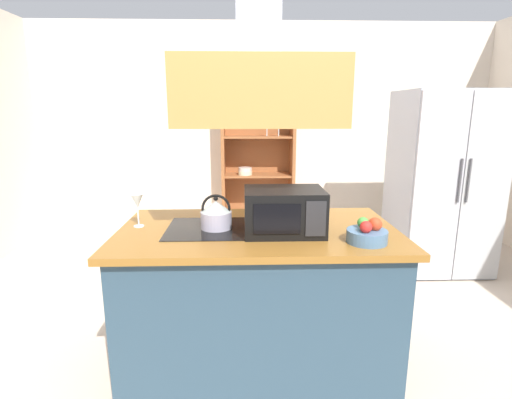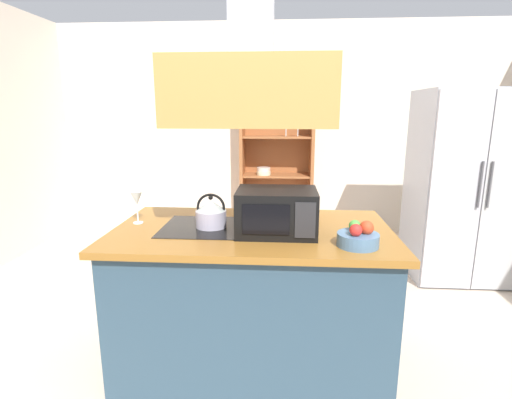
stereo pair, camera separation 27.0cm
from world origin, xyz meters
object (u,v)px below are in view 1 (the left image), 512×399
object	(u,v)px
dish_cabinet	(258,167)
fruit_bowl	(367,234)
cutting_board	(287,213)
refrigerator	(442,183)
kettle	(216,214)
microwave	(284,211)
wine_glass_on_counter	(137,203)

from	to	relation	value
dish_cabinet	fruit_bowl	world-z (taller)	dish_cabinet
dish_cabinet	cutting_board	xyz separation A→B (m)	(0.12, -2.43, 0.03)
refrigerator	dish_cabinet	distance (m)	2.20
kettle	microwave	distance (m)	0.42
refrigerator	fruit_bowl	world-z (taller)	refrigerator
kettle	wine_glass_on_counter	distance (m)	0.49
kettle	cutting_board	world-z (taller)	kettle
microwave	fruit_bowl	bearing A→B (deg)	-23.83
refrigerator	cutting_board	world-z (taller)	refrigerator
fruit_bowl	kettle	bearing A→B (deg)	161.48
dish_cabinet	kettle	size ratio (longest dim) A/B	9.31
cutting_board	fruit_bowl	xyz separation A→B (m)	(0.37, -0.59, 0.04)
kettle	fruit_bowl	distance (m)	0.89
dish_cabinet	wine_glass_on_counter	xyz separation A→B (m)	(-0.84, -2.69, 0.17)
refrigerator	cutting_board	distance (m)	2.06
microwave	wine_glass_on_counter	size ratio (longest dim) A/B	2.23
refrigerator	kettle	xyz separation A→B (m)	(-2.16, -1.49, 0.09)
refrigerator	wine_glass_on_counter	size ratio (longest dim) A/B	8.72
refrigerator	fruit_bowl	distance (m)	2.21
dish_cabinet	cutting_board	world-z (taller)	dish_cabinet
cutting_board	fruit_bowl	world-z (taller)	fruit_bowl
refrigerator	dish_cabinet	xyz separation A→B (m)	(-1.81, 1.25, -0.02)
refrigerator	cutting_board	size ratio (longest dim) A/B	5.28
kettle	fruit_bowl	size ratio (longest dim) A/B	0.96
kettle	cutting_board	distance (m)	0.57
dish_cabinet	kettle	distance (m)	2.77
refrigerator	wine_glass_on_counter	bearing A→B (deg)	-151.47
cutting_board	wine_glass_on_counter	size ratio (longest dim) A/B	1.65
refrigerator	microwave	xyz separation A→B (m)	(-1.75, -1.58, 0.13)
dish_cabinet	fruit_bowl	bearing A→B (deg)	-80.83
refrigerator	kettle	world-z (taller)	refrigerator
cutting_board	microwave	world-z (taller)	microwave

